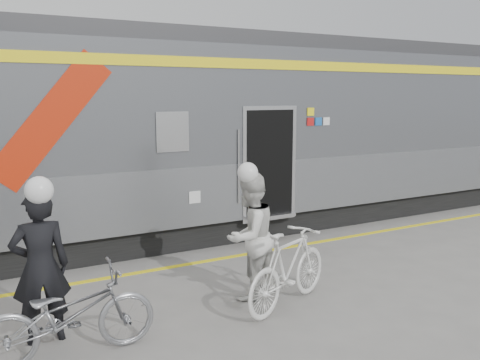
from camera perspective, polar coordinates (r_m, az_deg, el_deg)
ground at (r=7.11m, az=1.21°, el=-14.40°), size 90.00×90.00×0.00m
train at (r=10.31m, az=-11.58°, el=4.73°), size 24.00×3.17×4.10m
safety_strip at (r=8.91m, az=-5.75°, el=-9.37°), size 24.00×0.12×0.01m
man at (r=6.42m, az=-21.51°, el=-9.11°), size 0.67×0.45×1.82m
bicycle_left at (r=6.07m, az=-18.67°, el=-14.13°), size 1.92×0.71×1.00m
woman at (r=7.26m, az=1.09°, el=-6.33°), size 1.07×0.97×1.80m
bicycle_right at (r=7.07m, az=5.46°, el=-9.83°), size 1.88×1.18×1.09m
helmet_man at (r=6.17m, az=-22.12°, el=0.33°), size 0.32×0.32×0.32m
helmet_woman at (r=7.04m, az=1.11°, el=1.89°), size 0.29×0.29×0.29m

